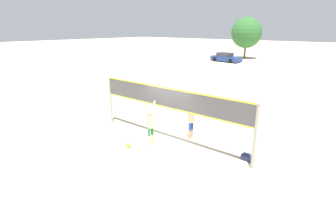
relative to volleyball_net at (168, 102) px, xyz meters
The scene contains 8 objects.
ground_plane 1.80m from the volleyball_net, ahead, with size 200.00×200.00×0.00m, color beige.
volleyball_net is the anchor object (origin of this frame).
player_spiker 1.19m from the volleyball_net, 109.83° to the right, with size 0.28×0.68×1.95m.
player_blocker 1.31m from the volleyball_net, 48.14° to the left, with size 0.28×0.69×2.02m.
volleyball 2.54m from the volleyball_net, 115.46° to the right, with size 0.22×0.22×0.22m.
gear_bag 4.02m from the volleyball_net, ahead, with size 0.44×0.33×0.22m.
parked_car_mid 30.25m from the volleyball_net, 112.52° to the left, with size 4.92×2.51×1.37m.
tree_left_cluster 35.91m from the volleyball_net, 108.32° to the left, with size 4.91×4.91×6.60m.
Camera 1 is at (7.01, -8.58, 4.94)m, focal length 28.00 mm.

